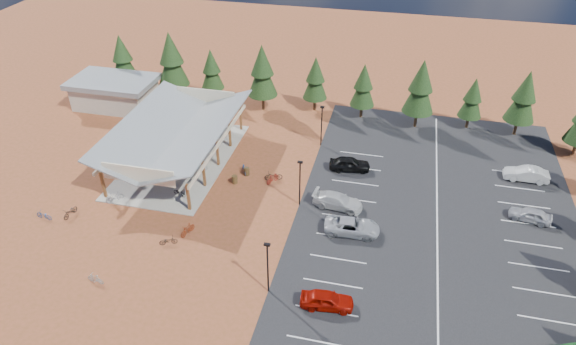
{
  "coord_description": "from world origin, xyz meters",
  "views": [
    {
      "loc": [
        13.35,
        -38.32,
        31.42
      ],
      "look_at": [
        3.24,
        4.42,
        2.02
      ],
      "focal_mm": 32.0,
      "sensor_mm": 36.0,
      "label": 1
    }
  ],
  "objects_px": {
    "car_0": "(327,300)",
    "bike_7": "(211,125)",
    "outbuilding": "(115,92)",
    "lamp_post_2": "(322,123)",
    "bike_pavilion": "(177,131)",
    "bike_11": "(188,229)",
    "car_2": "(352,226)",
    "bike_16": "(274,176)",
    "bike_1": "(137,171)",
    "car_3": "(338,201)",
    "bike_3": "(194,130)",
    "bike_6": "(212,145)",
    "bike_4": "(179,192)",
    "bike_10": "(44,215)",
    "bike_9": "(115,197)",
    "car_8": "(530,215)",
    "bike_0": "(137,181)",
    "bike_8": "(70,212)",
    "bike_13": "(95,279)",
    "bike_15": "(273,178)",
    "lamp_post_0": "(268,264)",
    "car_4": "(350,164)",
    "bike_12": "(168,241)",
    "car_9": "(526,174)",
    "trash_bin_1": "(247,171)",
    "bike_2": "(177,138)",
    "lamp_post_1": "(300,180)",
    "trash_bin_0": "(235,179)",
    "bike_5": "(200,167)",
    "bike_14": "(244,168)"
  },
  "relations": [
    {
      "from": "lamp_post_2",
      "to": "bike_0",
      "type": "distance_m",
      "value": 21.68
    },
    {
      "from": "car_2",
      "to": "bike_7",
      "type": "bearing_deg",
      "value": 47.1
    },
    {
      "from": "bike_2",
      "to": "bike_14",
      "type": "relative_size",
      "value": 0.84
    },
    {
      "from": "outbuilding",
      "to": "lamp_post_2",
      "type": "relative_size",
      "value": 2.14
    },
    {
      "from": "bike_3",
      "to": "car_8",
      "type": "relative_size",
      "value": 0.44
    },
    {
      "from": "bike_5",
      "to": "bike_16",
      "type": "xyz_separation_m",
      "value": [
        8.27,
        0.2,
        -0.06
      ]
    },
    {
      "from": "bike_8",
      "to": "bike_13",
      "type": "relative_size",
      "value": 1.21
    },
    {
      "from": "bike_14",
      "to": "car_2",
      "type": "bearing_deg",
      "value": -55.16
    },
    {
      "from": "bike_2",
      "to": "bike_12",
      "type": "distance_m",
      "value": 18.59
    },
    {
      "from": "bike_6",
      "to": "bike_7",
      "type": "distance_m",
      "value": 4.87
    },
    {
      "from": "trash_bin_1",
      "to": "bike_1",
      "type": "distance_m",
      "value": 11.88
    },
    {
      "from": "bike_4",
      "to": "bike_8",
      "type": "distance_m",
      "value": 10.56
    },
    {
      "from": "bike_0",
      "to": "bike_7",
      "type": "xyz_separation_m",
      "value": [
        3.24,
        13.52,
        0.06
      ]
    },
    {
      "from": "bike_8",
      "to": "car_9",
      "type": "distance_m",
      "value": 47.12
    },
    {
      "from": "trash_bin_1",
      "to": "bike_11",
      "type": "height_order",
      "value": "bike_11"
    },
    {
      "from": "bike_1",
      "to": "bike_7",
      "type": "relative_size",
      "value": 1.06
    },
    {
      "from": "bike_3",
      "to": "car_0",
      "type": "height_order",
      "value": "car_0"
    },
    {
      "from": "bike_11",
      "to": "car_2",
      "type": "xyz_separation_m",
      "value": [
        14.83,
        3.68,
        0.21
      ]
    },
    {
      "from": "bike_3",
      "to": "trash_bin_0",
      "type": "bearing_deg",
      "value": -124.16
    },
    {
      "from": "car_0",
      "to": "car_9",
      "type": "bearing_deg",
      "value": -44.31
    },
    {
      "from": "bike_3",
      "to": "car_0",
      "type": "distance_m",
      "value": 31.31
    },
    {
      "from": "outbuilding",
      "to": "bike_15",
      "type": "height_order",
      "value": "outbuilding"
    },
    {
      "from": "lamp_post_1",
      "to": "bike_11",
      "type": "height_order",
      "value": "lamp_post_1"
    },
    {
      "from": "bike_9",
      "to": "bike_16",
      "type": "bearing_deg",
      "value": -106.48
    },
    {
      "from": "bike_7",
      "to": "bike_16",
      "type": "height_order",
      "value": "bike_7"
    },
    {
      "from": "bike_7",
      "to": "car_3",
      "type": "distance_m",
      "value": 21.79
    },
    {
      "from": "bike_12",
      "to": "lamp_post_0",
      "type": "bearing_deg",
      "value": -132.93
    },
    {
      "from": "lamp_post_0",
      "to": "car_0",
      "type": "relative_size",
      "value": 1.22
    },
    {
      "from": "bike_14",
      "to": "car_0",
      "type": "bearing_deg",
      "value": -79.37
    },
    {
      "from": "trash_bin_0",
      "to": "trash_bin_1",
      "type": "xyz_separation_m",
      "value": [
        0.79,
        1.76,
        0.0
      ]
    },
    {
      "from": "bike_4",
      "to": "bike_10",
      "type": "height_order",
      "value": "bike_4"
    },
    {
      "from": "bike_10",
      "to": "bike_5",
      "type": "bearing_deg",
      "value": 139.5
    },
    {
      "from": "bike_1",
      "to": "car_3",
      "type": "height_order",
      "value": "car_3"
    },
    {
      "from": "car_2",
      "to": "trash_bin_1",
      "type": "bearing_deg",
      "value": 56.46
    },
    {
      "from": "car_3",
      "to": "lamp_post_1",
      "type": "bearing_deg",
      "value": 103.1
    },
    {
      "from": "bike_7",
      "to": "bike_10",
      "type": "xyz_separation_m",
      "value": [
        -9.41,
        -20.76,
        -0.13
      ]
    },
    {
      "from": "bike_9",
      "to": "bike_7",
      "type": "bearing_deg",
      "value": -57.43
    },
    {
      "from": "bike_0",
      "to": "bike_11",
      "type": "height_order",
      "value": "bike_11"
    },
    {
      "from": "lamp_post_1",
      "to": "trash_bin_1",
      "type": "xyz_separation_m",
      "value": [
        -6.74,
        3.86,
        -2.53
      ]
    },
    {
      "from": "car_2",
      "to": "bike_16",
      "type": "bearing_deg",
      "value": 49.93
    },
    {
      "from": "bike_pavilion",
      "to": "bike_11",
      "type": "relative_size",
      "value": 10.63
    },
    {
      "from": "trash_bin_1",
      "to": "car_8",
      "type": "relative_size",
      "value": 0.23
    },
    {
      "from": "trash_bin_1",
      "to": "bike_10",
      "type": "xyz_separation_m",
      "value": [
        -16.81,
        -11.82,
        -0.01
      ]
    },
    {
      "from": "outbuilding",
      "to": "bike_11",
      "type": "distance_m",
      "value": 30.29
    },
    {
      "from": "bike_15",
      "to": "trash_bin_0",
      "type": "bearing_deg",
      "value": 45.85
    },
    {
      "from": "bike_1",
      "to": "bike_15",
      "type": "bearing_deg",
      "value": -92.42
    },
    {
      "from": "bike_2",
      "to": "bike_7",
      "type": "bearing_deg",
      "value": -27.38
    },
    {
      "from": "car_0",
      "to": "bike_7",
      "type": "bearing_deg",
      "value": 31.17
    },
    {
      "from": "car_0",
      "to": "car_4",
      "type": "xyz_separation_m",
      "value": [
        -0.87,
        19.97,
        0.04
      ]
    },
    {
      "from": "lamp_post_2",
      "to": "car_0",
      "type": "xyz_separation_m",
      "value": [
        4.91,
        -24.54,
        -2.22
      ]
    }
  ]
}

